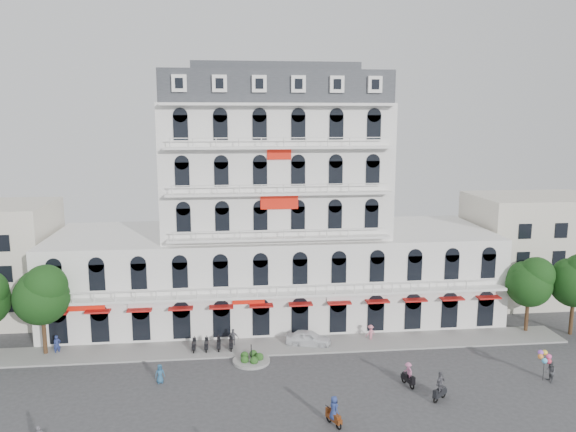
% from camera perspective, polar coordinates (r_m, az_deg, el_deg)
% --- Properties ---
extents(ground, '(120.00, 120.00, 0.00)m').
position_cam_1_polar(ground, '(44.61, 0.65, -17.65)').
color(ground, '#38383A').
rests_on(ground, ground).
extents(sidewalk, '(53.00, 4.00, 0.16)m').
position_cam_1_polar(sidewalk, '(52.67, -0.55, -13.05)').
color(sidewalk, gray).
rests_on(sidewalk, ground).
extents(main_building, '(45.00, 15.00, 25.80)m').
position_cam_1_polar(main_building, '(58.42, -1.44, -0.60)').
color(main_building, silver).
rests_on(main_building, ground).
extents(flank_building_east, '(14.00, 10.00, 12.00)m').
position_cam_1_polar(flank_building_east, '(70.23, 23.65, -2.94)').
color(flank_building_east, beige).
rests_on(flank_building_east, ground).
extents(traffic_island, '(3.20, 3.20, 1.60)m').
position_cam_1_polar(traffic_island, '(49.67, -3.75, -14.33)').
color(traffic_island, gray).
rests_on(traffic_island, ground).
extents(parked_scooter_row, '(4.40, 1.80, 1.10)m').
position_cam_1_polar(parked_scooter_row, '(52.33, -7.66, -13.40)').
color(parked_scooter_row, black).
rests_on(parked_scooter_row, ground).
extents(tree_west_inner, '(4.76, 4.76, 8.25)m').
position_cam_1_polar(tree_west_inner, '(53.48, -23.74, -7.18)').
color(tree_west_inner, '#382314').
rests_on(tree_west_inner, ground).
extents(tree_east_inner, '(4.40, 4.37, 7.57)m').
position_cam_1_polar(tree_east_inner, '(59.09, 23.37, -6.04)').
color(tree_east_inner, '#382314').
rests_on(tree_east_inner, ground).
extents(tree_east_outer, '(4.65, 4.65, 8.05)m').
position_cam_1_polar(tree_east_outer, '(60.26, 27.19, -5.70)').
color(tree_east_outer, '#382314').
rests_on(tree_east_outer, ground).
extents(parked_car, '(4.45, 2.68, 1.42)m').
position_cam_1_polar(parked_car, '(52.76, 2.10, -12.28)').
color(parked_car, white).
rests_on(parked_car, ground).
extents(rider_east, '(0.96, 1.59, 2.16)m').
position_cam_1_polar(rider_east, '(40.37, 4.68, -19.14)').
color(rider_east, brown).
rests_on(rider_east, ground).
extents(rider_northeast, '(1.40, 1.21, 2.30)m').
position_cam_1_polar(rider_northeast, '(44.72, 15.20, -16.30)').
color(rider_northeast, black).
rests_on(rider_northeast, ground).
extents(rider_center, '(0.79, 1.67, 1.95)m').
position_cam_1_polar(rider_center, '(46.34, 12.11, -15.40)').
color(rider_center, black).
rests_on(rider_center, ground).
extents(pedestrian_left, '(0.86, 0.69, 1.53)m').
position_cam_1_polar(pedestrian_left, '(47.04, -12.89, -15.35)').
color(pedestrian_left, '#285378').
rests_on(pedestrian_left, ground).
extents(pedestrian_mid, '(1.06, 0.60, 1.71)m').
position_cam_1_polar(pedestrian_mid, '(52.62, -5.58, -12.21)').
color(pedestrian_mid, '#5C5B63').
rests_on(pedestrian_mid, ground).
extents(pedestrian_right, '(1.15, 0.95, 1.55)m').
position_cam_1_polar(pedestrian_right, '(54.25, 8.38, -11.66)').
color(pedestrian_right, '#CF6D82').
rests_on(pedestrian_right, ground).
extents(pedestrian_far, '(0.76, 0.68, 1.75)m').
position_cam_1_polar(pedestrian_far, '(54.77, -22.41, -12.01)').
color(pedestrian_far, navy).
rests_on(pedestrian_far, ground).
extents(balloon_vendor, '(1.31, 1.25, 2.45)m').
position_cam_1_polar(balloon_vendor, '(50.37, 24.93, -13.68)').
color(balloon_vendor, '#4D4F53').
rests_on(balloon_vendor, ground).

